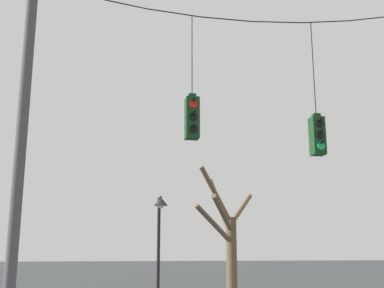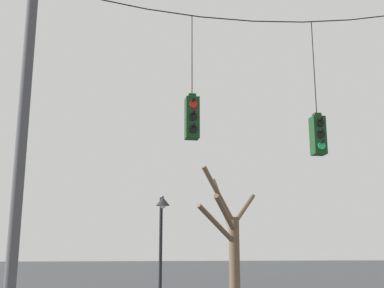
{
  "view_description": "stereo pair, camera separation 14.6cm",
  "coord_description": "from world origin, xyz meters",
  "views": [
    {
      "loc": [
        -3.09,
        -11.31,
        2.18
      ],
      "look_at": [
        -0.95,
        0.21,
        4.8
      ],
      "focal_mm": 45.0,
      "sensor_mm": 36.0,
      "label": 1
    },
    {
      "loc": [
        -2.94,
        -11.33,
        2.18
      ],
      "look_at": [
        -0.95,
        0.21,
        4.8
      ],
      "focal_mm": 45.0,
      "sensor_mm": 36.0,
      "label": 2
    }
  ],
  "objects": [
    {
      "name": "traffic_light_near_left_pole",
      "position": [
        2.42,
        0.21,
        5.19
      ],
      "size": [
        0.34,
        0.58,
        3.77
      ],
      "color": "#143819"
    },
    {
      "name": "utility_pole_left",
      "position": [
        -5.03,
        0.21,
        4.62
      ],
      "size": [
        0.27,
        0.27,
        9.27
      ],
      "color": "#4C4C51",
      "rests_on": "ground_plane"
    },
    {
      "name": "traffic_light_near_right_pole",
      "position": [
        -0.95,
        0.21,
        5.5
      ],
      "size": [
        0.34,
        0.58,
        3.36
      ],
      "color": "#143819"
    },
    {
      "name": "span_wire",
      "position": [
        0.0,
        0.21,
        8.48
      ],
      "size": [
        10.07,
        0.03,
        0.61
      ],
      "color": "black"
    },
    {
      "name": "bare_tree",
      "position": [
        2.32,
        9.32,
        2.78
      ],
      "size": [
        3.54,
        4.3,
        5.74
      ],
      "color": "brown",
      "rests_on": "ground_plane"
    },
    {
      "name": "street_lamp",
      "position": [
        -1.01,
        6.33,
        3.2
      ],
      "size": [
        0.5,
        0.86,
        4.15
      ],
      "color": "black",
      "rests_on": "ground_plane"
    }
  ]
}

